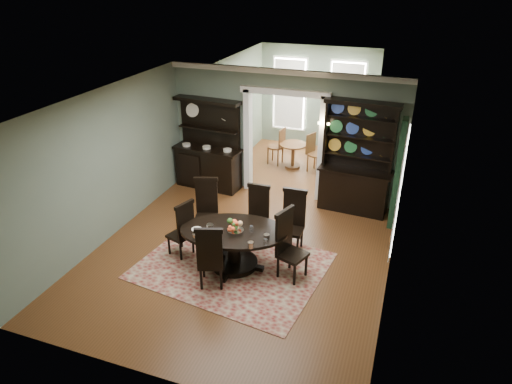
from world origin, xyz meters
TOP-DOWN VIEW (x-y plane):
  - room at (0.00, 0.04)m, footprint 5.51×6.01m
  - parlor at (0.00, 5.53)m, footprint 3.51×3.50m
  - doorway_trim at (0.00, 3.00)m, footprint 2.08×0.25m
  - right_window at (2.69, 0.93)m, footprint 0.15×1.47m
  - wall_sconce at (0.95, 2.85)m, footprint 0.27×0.21m
  - rug at (0.00, -0.29)m, footprint 3.55×2.93m
  - dining_table at (0.04, -0.25)m, footprint 2.17×2.15m
  - centerpiece at (0.10, -0.32)m, footprint 1.47×0.95m
  - chair_far_left at (-0.90, 0.59)m, footprint 0.58×0.56m
  - chair_far_mid at (0.14, 0.74)m, footprint 0.47×0.44m
  - chair_far_right at (0.88, 0.71)m, footprint 0.48×0.44m
  - chair_end_left at (-0.98, -0.27)m, footprint 0.52×0.54m
  - chair_end_right at (1.03, -0.19)m, footprint 0.59×0.60m
  - chair_near at (-0.09, -0.98)m, footprint 0.57×0.55m
  - sideboard at (-1.85, 2.74)m, footprint 1.73×0.74m
  - welsh_dresser at (1.75, 2.73)m, footprint 1.64×0.70m
  - parlor_table at (-0.19, 4.59)m, footprint 0.74×0.74m
  - parlor_chair_left at (-0.65, 4.69)m, footprint 0.46×0.44m
  - parlor_chair_right at (0.40, 4.54)m, footprint 0.50×0.49m

SIDE VIEW (x-z plane):
  - rug at x=0.00m, z-range 0.00..0.01m
  - parlor_table at x=-0.19m, z-range 0.11..0.79m
  - dining_table at x=0.04m, z-range 0.15..0.92m
  - parlor_chair_right at x=0.40m, z-range 0.04..1.07m
  - parlor_chair_left at x=-0.65m, z-range 0.04..1.08m
  - chair_end_left at x=-0.98m, z-range 0.03..1.19m
  - chair_far_mid at x=0.14m, z-range 0.03..1.23m
  - chair_near at x=-0.09m, z-range 0.03..1.26m
  - chair_far_right at x=0.88m, z-range 0.03..1.27m
  - chair_far_left at x=-0.90m, z-range 0.03..1.29m
  - chair_end_right at x=1.03m, z-range 0.03..1.32m
  - sideboard at x=-1.85m, z-range -0.34..1.89m
  - centerpiece at x=0.10m, z-range 0.72..0.96m
  - welsh_dresser at x=1.75m, z-range -0.34..2.15m
  - parlor at x=0.00m, z-range 0.01..3.02m
  - room at x=0.00m, z-range 0.07..3.08m
  - right_window at x=2.69m, z-range 0.54..2.66m
  - doorway_trim at x=0.00m, z-range 0.33..2.90m
  - wall_sconce at x=0.95m, z-range 1.79..1.99m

